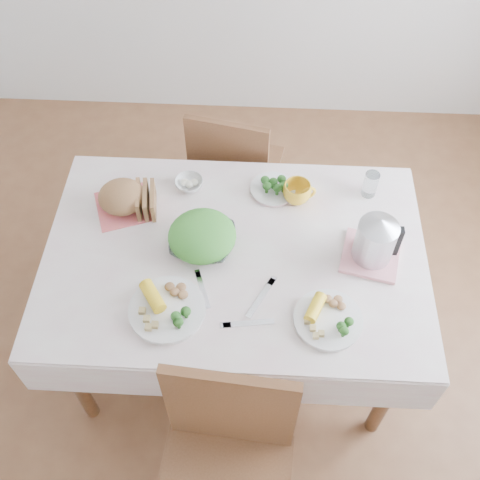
{
  "coord_description": "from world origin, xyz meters",
  "views": [
    {
      "loc": [
        0.09,
        -1.28,
        2.55
      ],
      "look_at": [
        0.02,
        0.02,
        0.82
      ],
      "focal_mm": 42.0,
      "sensor_mm": 36.0,
      "label": 1
    }
  ],
  "objects_px": {
    "chair_far": "(238,166)",
    "salad_bowl": "(203,241)",
    "dinner_plate_right": "(328,320)",
    "yellow_mug": "(297,192)",
    "dining_table": "(235,303)",
    "dinner_plate_left": "(167,310)",
    "electric_kettle": "(376,238)"
  },
  "relations": [
    {
      "from": "dining_table",
      "to": "chair_far",
      "type": "relative_size",
      "value": 1.54
    },
    {
      "from": "yellow_mug",
      "to": "electric_kettle",
      "type": "height_order",
      "value": "electric_kettle"
    },
    {
      "from": "chair_far",
      "to": "salad_bowl",
      "type": "xyz_separation_m",
      "value": [
        -0.1,
        -0.74,
        0.33
      ]
    },
    {
      "from": "dining_table",
      "to": "electric_kettle",
      "type": "xyz_separation_m",
      "value": [
        0.53,
        0.01,
        0.51
      ]
    },
    {
      "from": "yellow_mug",
      "to": "dining_table",
      "type": "bearing_deg",
      "value": -130.14
    },
    {
      "from": "chair_far",
      "to": "salad_bowl",
      "type": "distance_m",
      "value": 0.82
    },
    {
      "from": "dinner_plate_right",
      "to": "yellow_mug",
      "type": "height_order",
      "value": "yellow_mug"
    },
    {
      "from": "chair_far",
      "to": "dinner_plate_left",
      "type": "distance_m",
      "value": 1.11
    },
    {
      "from": "dining_table",
      "to": "salad_bowl",
      "type": "distance_m",
      "value": 0.44
    },
    {
      "from": "dining_table",
      "to": "yellow_mug",
      "type": "bearing_deg",
      "value": 49.86
    },
    {
      "from": "dining_table",
      "to": "yellow_mug",
      "type": "relative_size",
      "value": 11.85
    },
    {
      "from": "chair_far",
      "to": "dinner_plate_right",
      "type": "distance_m",
      "value": 1.16
    },
    {
      "from": "dining_table",
      "to": "dinner_plate_left",
      "type": "relative_size",
      "value": 4.97
    },
    {
      "from": "dining_table",
      "to": "yellow_mug",
      "type": "xyz_separation_m",
      "value": [
        0.24,
        0.29,
        0.43
      ]
    },
    {
      "from": "yellow_mug",
      "to": "electric_kettle",
      "type": "distance_m",
      "value": 0.41
    },
    {
      "from": "dining_table",
      "to": "yellow_mug",
      "type": "distance_m",
      "value": 0.57
    },
    {
      "from": "salad_bowl",
      "to": "yellow_mug",
      "type": "xyz_separation_m",
      "value": [
        0.37,
        0.26,
        0.02
      ]
    },
    {
      "from": "salad_bowl",
      "to": "dinner_plate_right",
      "type": "height_order",
      "value": "salad_bowl"
    },
    {
      "from": "dinner_plate_left",
      "to": "electric_kettle",
      "type": "bearing_deg",
      "value": 20.55
    },
    {
      "from": "dining_table",
      "to": "dinner_plate_right",
      "type": "relative_size",
      "value": 5.58
    },
    {
      "from": "dining_table",
      "to": "dinner_plate_right",
      "type": "distance_m",
      "value": 0.6
    },
    {
      "from": "dining_table",
      "to": "electric_kettle",
      "type": "relative_size",
      "value": 6.58
    },
    {
      "from": "electric_kettle",
      "to": "dinner_plate_left",
      "type": "bearing_deg",
      "value": -167.98
    },
    {
      "from": "chair_far",
      "to": "yellow_mug",
      "type": "distance_m",
      "value": 0.65
    },
    {
      "from": "dinner_plate_left",
      "to": "yellow_mug",
      "type": "relative_size",
      "value": 2.38
    },
    {
      "from": "chair_far",
      "to": "yellow_mug",
      "type": "bearing_deg",
      "value": 131.65
    },
    {
      "from": "salad_bowl",
      "to": "electric_kettle",
      "type": "distance_m",
      "value": 0.66
    },
    {
      "from": "yellow_mug",
      "to": "electric_kettle",
      "type": "xyz_separation_m",
      "value": [
        0.29,
        -0.28,
        0.07
      ]
    },
    {
      "from": "salad_bowl",
      "to": "dinner_plate_left",
      "type": "distance_m",
      "value": 0.32
    },
    {
      "from": "dinner_plate_left",
      "to": "dinner_plate_right",
      "type": "bearing_deg",
      "value": -1.01
    },
    {
      "from": "dining_table",
      "to": "dinner_plate_left",
      "type": "height_order",
      "value": "dinner_plate_left"
    },
    {
      "from": "dining_table",
      "to": "dinner_plate_right",
      "type": "bearing_deg",
      "value": -39.1
    }
  ]
}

